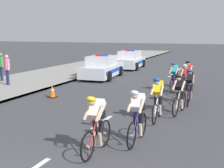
{
  "coord_description": "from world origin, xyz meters",
  "views": [
    {
      "loc": [
        3.93,
        -3.52,
        2.99
      ],
      "look_at": [
        -0.15,
        6.61,
        1.1
      ],
      "focal_mm": 47.64,
      "sensor_mm": 36.0,
      "label": 1
    }
  ],
  "objects_px": {
    "cyclist_lead": "(96,123)",
    "spectator_closest": "(7,68)",
    "police_car_nearest": "(102,68)",
    "cyclist_second": "(137,115)",
    "cyclist_eighth": "(188,74)",
    "cyclist_fifth": "(189,86)",
    "police_car_second": "(130,60)",
    "cyclist_seventh": "(174,76)",
    "cyclist_third": "(158,98)",
    "cyclist_fourth": "(180,93)",
    "spectator_middle": "(1,65)",
    "cyclist_sixth": "(186,79)",
    "traffic_cone_near": "(52,91)"
  },
  "relations": [
    {
      "from": "cyclist_lead",
      "to": "spectator_closest",
      "type": "distance_m",
      "value": 10.79
    },
    {
      "from": "police_car_nearest",
      "to": "cyclist_second",
      "type": "bearing_deg",
      "value": -61.66
    },
    {
      "from": "cyclist_eighth",
      "to": "police_car_nearest",
      "type": "distance_m",
      "value": 6.14
    },
    {
      "from": "cyclist_fifth",
      "to": "police_car_second",
      "type": "xyz_separation_m",
      "value": [
        -6.4,
        11.25,
        -0.11
      ]
    },
    {
      "from": "spectator_closest",
      "to": "cyclist_seventh",
      "type": "bearing_deg",
      "value": 13.54
    },
    {
      "from": "police_car_second",
      "to": "cyclist_third",
      "type": "bearing_deg",
      "value": -67.88
    },
    {
      "from": "cyclist_fifth",
      "to": "cyclist_eighth",
      "type": "height_order",
      "value": "same"
    },
    {
      "from": "cyclist_fourth",
      "to": "police_car_second",
      "type": "xyz_separation_m",
      "value": [
        -6.28,
        12.95,
        -0.11
      ]
    },
    {
      "from": "cyclist_second",
      "to": "cyclist_third",
      "type": "relative_size",
      "value": 1.0
    },
    {
      "from": "cyclist_fifth",
      "to": "cyclist_second",
      "type": "bearing_deg",
      "value": -97.71
    },
    {
      "from": "cyclist_fourth",
      "to": "cyclist_fifth",
      "type": "height_order",
      "value": "same"
    },
    {
      "from": "cyclist_fourth",
      "to": "spectator_middle",
      "type": "height_order",
      "value": "spectator_middle"
    },
    {
      "from": "cyclist_lead",
      "to": "cyclist_fourth",
      "type": "bearing_deg",
      "value": 73.95
    },
    {
      "from": "cyclist_fourth",
      "to": "cyclist_sixth",
      "type": "bearing_deg",
      "value": 94.65
    },
    {
      "from": "cyclist_third",
      "to": "cyclist_eighth",
      "type": "bearing_deg",
      "value": 88.7
    },
    {
      "from": "cyclist_lead",
      "to": "cyclist_fifth",
      "type": "xyz_separation_m",
      "value": [
        1.42,
        6.22,
        0.0
      ]
    },
    {
      "from": "traffic_cone_near",
      "to": "cyclist_eighth",
      "type": "bearing_deg",
      "value": 40.29
    },
    {
      "from": "traffic_cone_near",
      "to": "cyclist_seventh",
      "type": "bearing_deg",
      "value": 35.68
    },
    {
      "from": "cyclist_fourth",
      "to": "cyclist_lead",
      "type": "bearing_deg",
      "value": -106.05
    },
    {
      "from": "police_car_nearest",
      "to": "spectator_middle",
      "type": "height_order",
      "value": "spectator_middle"
    },
    {
      "from": "cyclist_fifth",
      "to": "spectator_middle",
      "type": "xyz_separation_m",
      "value": [
        -11.28,
        1.42,
        0.3
      ]
    },
    {
      "from": "cyclist_fifth",
      "to": "cyclist_eighth",
      "type": "bearing_deg",
      "value": 98.24
    },
    {
      "from": "cyclist_fifth",
      "to": "cyclist_eighth",
      "type": "xyz_separation_m",
      "value": [
        -0.53,
        3.65,
        0.0
      ]
    },
    {
      "from": "cyclist_second",
      "to": "spectator_middle",
      "type": "distance_m",
      "value": 12.45
    },
    {
      "from": "cyclist_third",
      "to": "spectator_closest",
      "type": "relative_size",
      "value": 1.03
    },
    {
      "from": "cyclist_fourth",
      "to": "traffic_cone_near",
      "type": "height_order",
      "value": "cyclist_fourth"
    },
    {
      "from": "police_car_second",
      "to": "cyclist_sixth",
      "type": "bearing_deg",
      "value": -57.48
    },
    {
      "from": "cyclist_seventh",
      "to": "cyclist_eighth",
      "type": "relative_size",
      "value": 1.0
    },
    {
      "from": "cyclist_lead",
      "to": "police_car_second",
      "type": "distance_m",
      "value": 18.17
    },
    {
      "from": "cyclist_second",
      "to": "spectator_closest",
      "type": "xyz_separation_m",
      "value": [
        -9.24,
        5.53,
        0.3
      ]
    },
    {
      "from": "cyclist_sixth",
      "to": "cyclist_eighth",
      "type": "xyz_separation_m",
      "value": [
        -0.12,
        1.8,
        0.0
      ]
    },
    {
      "from": "spectator_closest",
      "to": "police_car_second",
      "type": "bearing_deg",
      "value": 71.98
    },
    {
      "from": "spectator_closest",
      "to": "spectator_middle",
      "type": "distance_m",
      "value": 1.69
    },
    {
      "from": "cyclist_fifth",
      "to": "cyclist_seventh",
      "type": "xyz_separation_m",
      "value": [
        -1.09,
        2.52,
        0.0
      ]
    },
    {
      "from": "police_car_nearest",
      "to": "traffic_cone_near",
      "type": "bearing_deg",
      "value": -87.15
    },
    {
      "from": "cyclist_sixth",
      "to": "spectator_middle",
      "type": "bearing_deg",
      "value": -177.74
    },
    {
      "from": "cyclist_lead",
      "to": "cyclist_fifth",
      "type": "height_order",
      "value": "same"
    },
    {
      "from": "spectator_middle",
      "to": "cyclist_seventh",
      "type": "bearing_deg",
      "value": 6.19
    },
    {
      "from": "cyclist_eighth",
      "to": "traffic_cone_near",
      "type": "height_order",
      "value": "cyclist_eighth"
    },
    {
      "from": "police_car_second",
      "to": "cyclist_eighth",
      "type": "bearing_deg",
      "value": -52.29
    },
    {
      "from": "cyclist_second",
      "to": "traffic_cone_near",
      "type": "distance_m",
      "value": 6.77
    },
    {
      "from": "police_car_second",
      "to": "spectator_middle",
      "type": "bearing_deg",
      "value": -116.39
    },
    {
      "from": "cyclist_lead",
      "to": "cyclist_sixth",
      "type": "distance_m",
      "value": 8.13
    },
    {
      "from": "cyclist_third",
      "to": "traffic_cone_near",
      "type": "distance_m",
      "value": 5.71
    },
    {
      "from": "cyclist_seventh",
      "to": "cyclist_eighth",
      "type": "xyz_separation_m",
      "value": [
        0.56,
        1.12,
        0.0
      ]
    },
    {
      "from": "police_car_second",
      "to": "spectator_closest",
      "type": "height_order",
      "value": "spectator_closest"
    },
    {
      "from": "cyclist_fifth",
      "to": "spectator_closest",
      "type": "xyz_separation_m",
      "value": [
        -9.93,
        0.39,
        0.3
      ]
    },
    {
      "from": "cyclist_second",
      "to": "cyclist_eighth",
      "type": "bearing_deg",
      "value": 88.9
    },
    {
      "from": "police_car_second",
      "to": "cyclist_seventh",
      "type": "bearing_deg",
      "value": -58.66
    },
    {
      "from": "cyclist_lead",
      "to": "cyclist_second",
      "type": "height_order",
      "value": "same"
    }
  ]
}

